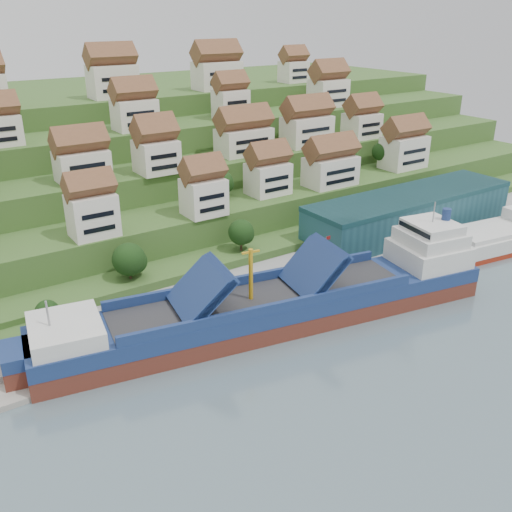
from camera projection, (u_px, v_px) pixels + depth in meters
ground at (285, 322)px, 108.51m from camera, size 300.00×300.00×0.00m
quay at (317, 265)px, 129.74m from camera, size 180.00×14.00×2.20m
hillside at (94, 158)px, 183.06m from camera, size 260.00×128.00×31.00m
hillside_village at (152, 138)px, 145.92m from camera, size 159.10×62.72×29.13m
hillside_trees at (139, 194)px, 129.75m from camera, size 145.21×62.15×30.83m
warehouse at (410, 212)px, 145.24m from camera, size 60.00×15.00×10.00m
flagpole at (326, 251)px, 122.66m from camera, size 1.28×0.16×8.00m
cargo_ship at (285, 305)px, 107.18m from camera, size 87.95×28.28×19.39m
second_ship at (505, 236)px, 141.75m from camera, size 33.60×16.11×9.37m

